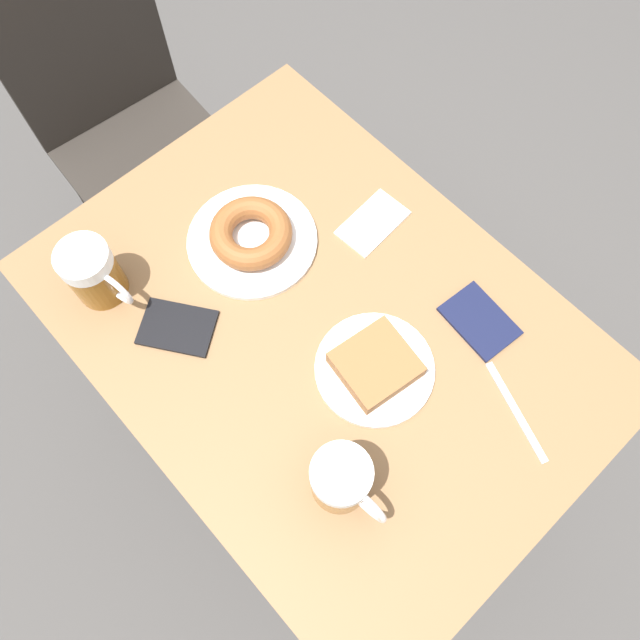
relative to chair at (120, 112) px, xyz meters
name	(u,v)px	position (x,y,z in m)	size (l,w,h in m)	color
ground_plane	(320,426)	(-0.09, -0.84, -0.53)	(8.00, 8.00, 0.00)	#474442
table	(320,340)	(-0.09, -0.84, 0.16)	(0.71, 0.97, 0.76)	olive
chair	(120,112)	(0.00, 0.00, 0.00)	(0.43, 0.43, 0.87)	#2D2823
plate_with_cake	(375,367)	(-0.08, -0.96, 0.25)	(0.20, 0.20, 0.04)	white
plate_with_donut	(251,236)	(-0.07, -0.63, 0.26)	(0.24, 0.24, 0.05)	white
beer_mug_left	(94,273)	(-0.32, -0.53, 0.30)	(0.09, 0.13, 0.12)	#8C5619
beer_mug_center	(342,480)	(-0.25, -1.06, 0.30)	(0.09, 0.13, 0.12)	#8C5619
napkin_folded	(373,223)	(0.12, -0.75, 0.24)	(0.14, 0.09, 0.00)	white
fork	(516,411)	(0.04, -1.17, 0.24)	(0.07, 0.18, 0.00)	silver
passport_near_edge	(480,321)	(0.12, -1.02, 0.24)	(0.10, 0.13, 0.01)	#141938
passport_far_edge	(177,327)	(-0.27, -0.67, 0.24)	(0.14, 0.15, 0.01)	black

